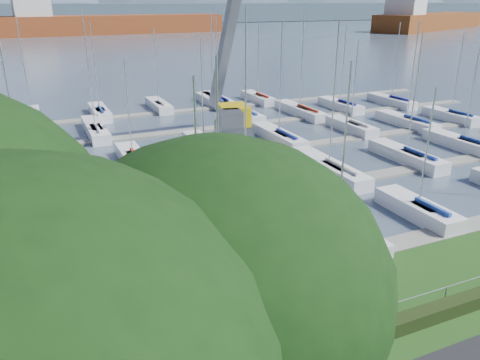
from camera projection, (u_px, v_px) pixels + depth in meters
water at (46, 29)px, 241.91m from camera, size 800.00×540.00×0.20m
hedge at (361, 337)px, 19.38m from camera, size 80.00×0.70×0.70m
fence at (357, 315)px, 19.41m from camera, size 80.00×0.04×0.04m
foothill at (39, 13)px, 299.37m from camera, size 900.00×80.00×12.00m
docks at (177, 162)px, 42.12m from camera, size 90.00×41.60×0.25m
crane at (233, 91)px, 44.84m from camera, size 4.72×13.36×22.35m
cargo_ship_mid at (106, 25)px, 205.91m from camera, size 97.50×24.76×21.50m
cargo_ship_east at (428, 22)px, 235.85m from camera, size 94.16×54.47×21.50m
sailboat_fleet at (141, 96)px, 41.88m from camera, size 74.56×50.53×13.66m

